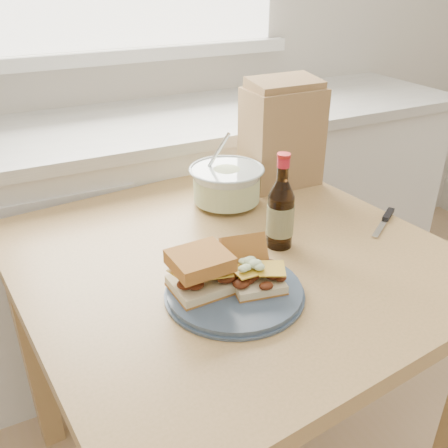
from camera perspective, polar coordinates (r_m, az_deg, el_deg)
name	(u,v)px	position (r m, az deg, el deg)	size (l,w,h in m)	color
cabinet_run	(171,227)	(2.08, -6.09, -0.36)	(2.50, 0.64, 0.94)	white
dining_table	(231,292)	(1.29, 0.75, -7.77)	(1.09, 1.09, 0.82)	tan
plate	(234,291)	(1.07, 1.20, -7.71)	(0.29, 0.29, 0.02)	#3E4F65
sandwich_left	(200,272)	(1.04, -2.75, -5.45)	(0.12, 0.11, 0.09)	beige
sandwich_right	(253,269)	(1.07, 3.31, -5.17)	(0.12, 0.16, 0.09)	beige
coleslaw_bowl	(227,186)	(1.44, 0.30, 4.33)	(0.22, 0.22, 0.21)	silver
beer_bottle	(281,213)	(1.22, 6.48, 1.31)	(0.07, 0.07, 0.24)	black
knife	(386,218)	(1.44, 18.05, 0.68)	(0.16, 0.11, 0.01)	silver
paper_bag	(282,137)	(1.57, 6.63, 9.80)	(0.23, 0.15, 0.30)	#AD8254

